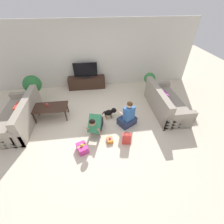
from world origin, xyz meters
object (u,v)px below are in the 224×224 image
at_px(sofa_left, 19,117).
at_px(gift_bag_a, 126,138).
at_px(dog, 110,112).
at_px(mug, 47,105).
at_px(potted_plant_corner_left, 33,85).
at_px(coffee_table, 50,108).
at_px(person_kneeling, 96,124).
at_px(sofa_right, 165,103).
at_px(tv, 86,71).
at_px(tv_console, 87,83).
at_px(person_sitting, 128,116).
at_px(gift_box_a, 82,148).
at_px(gift_box_b, 110,140).
at_px(potted_plant_corner_right, 149,80).

height_order(sofa_left, gift_bag_a, sofa_left).
height_order(dog, mug, mug).
xyz_separation_m(sofa_left, potted_plant_corner_left, (0.14, 1.35, 0.35)).
xyz_separation_m(coffee_table, potted_plant_corner_left, (-0.77, 1.16, 0.25)).
bearing_deg(person_kneeling, coffee_table, 163.35).
relative_size(sofa_right, tv, 2.09).
xyz_separation_m(coffee_table, tv_console, (1.15, 1.84, -0.14)).
relative_size(person_kneeling, gift_bag_a, 2.22).
relative_size(sofa_left, gift_bag_a, 5.30).
bearing_deg(dog, gift_bag_a, -175.63).
height_order(coffee_table, gift_bag_a, coffee_table).
bearing_deg(tv_console, person_kneeling, -84.48).
height_order(sofa_right, person_sitting, person_sitting).
xyz_separation_m(tv, person_kneeling, (0.26, -2.72, -0.44)).
bearing_deg(tv, person_kneeling, -84.48).
height_order(sofa_left, sofa_right, same).
relative_size(coffee_table, tv_console, 0.71).
relative_size(gift_box_a, gift_box_b, 1.86).
distance_m(sofa_right, person_kneeling, 2.55).
distance_m(tv, gift_box_b, 3.26).
distance_m(sofa_right, gift_bag_a, 2.08).
relative_size(coffee_table, gift_box_b, 5.15).
relative_size(sofa_right, potted_plant_corner_right, 2.49).
relative_size(sofa_right, mug, 16.62).
height_order(tv_console, dog, tv_console).
distance_m(tv_console, person_sitting, 2.79).
xyz_separation_m(sofa_left, sofa_right, (4.76, 0.10, 0.00)).
bearing_deg(potted_plant_corner_left, sofa_left, -96.13).
relative_size(coffee_table, person_kneeling, 1.31).
height_order(gift_box_a, gift_box_b, gift_box_a).
bearing_deg(tv_console, gift_box_a, -92.32).
distance_m(sofa_left, gift_box_b, 2.91).
bearing_deg(potted_plant_corner_left, potted_plant_corner_right, 1.31).
relative_size(gift_box_b, gift_bag_a, 0.56).
bearing_deg(potted_plant_corner_left, mug, -58.02).
bearing_deg(gift_bag_a, sofa_right, 38.73).
bearing_deg(tv, mug, -124.40).
relative_size(coffee_table, potted_plant_corner_right, 1.36).
bearing_deg(mug, dog, -8.27).
relative_size(potted_plant_corner_left, gift_box_b, 4.68).
relative_size(potted_plant_corner_right, gift_box_a, 2.03).
bearing_deg(gift_bag_a, gift_box_a, -175.11).
distance_m(coffee_table, person_sitting, 2.49).
bearing_deg(dog, person_sitting, -139.63).
bearing_deg(person_sitting, sofa_left, -39.15).
bearing_deg(person_sitting, gift_box_b, 13.76).
xyz_separation_m(sofa_right, potted_plant_corner_left, (-4.61, 1.24, 0.35)).
bearing_deg(person_sitting, tv, -94.60).
xyz_separation_m(tv, gift_box_a, (-0.13, -3.34, -0.68)).
height_order(tv_console, gift_box_b, tv_console).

